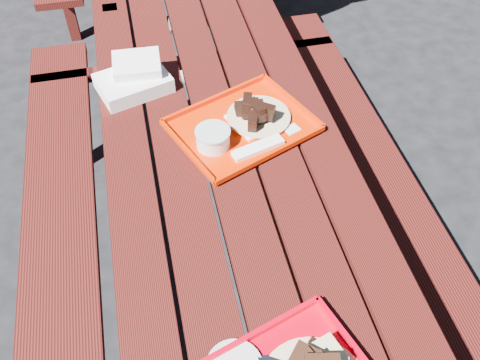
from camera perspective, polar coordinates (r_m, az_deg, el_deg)
The scene contains 4 objects.
ground at distance 2.22m, azimuth -0.87°, elevation -11.36°, with size 60.00×60.00×0.00m, color black.
picnic_table_near at distance 1.76m, azimuth -1.08°, elevation -2.08°, with size 1.41×2.40×0.75m.
far_tray at distance 1.69m, azimuth 0.17°, elevation 5.77°, with size 0.51×0.46×0.07m.
white_cloth at distance 1.88m, azimuth -11.20°, elevation 10.63°, with size 0.27×0.23×0.10m.
Camera 1 is at (-0.22, -1.10, 1.91)m, focal length 40.00 mm.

